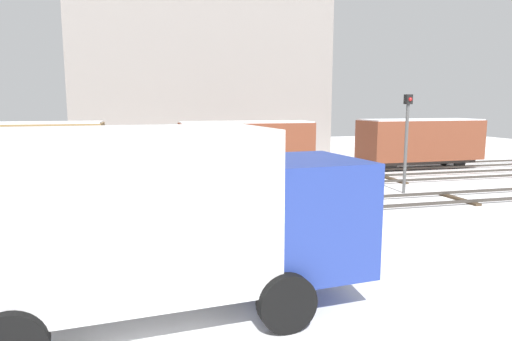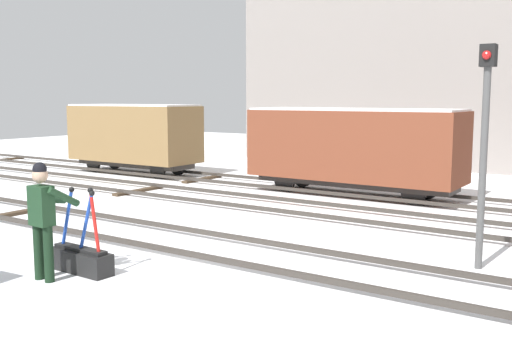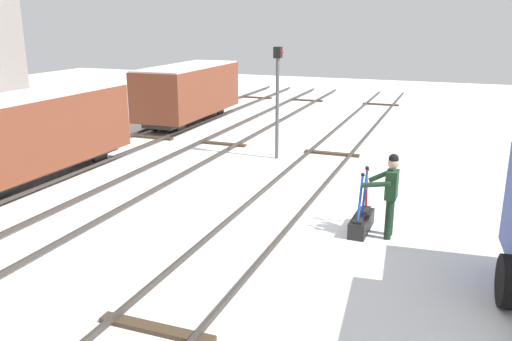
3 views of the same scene
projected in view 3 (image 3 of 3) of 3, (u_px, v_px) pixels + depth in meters
ground_plane at (278, 208)px, 13.46m from camera, size 60.00×60.00×0.00m
track_main_line at (278, 204)px, 13.42m from camera, size 44.00×1.94×0.18m
track_siding_near at (134, 186)px, 14.88m from camera, size 44.00×1.94×0.18m
track_siding_far at (46, 175)px, 15.94m from camera, size 44.00×1.94×0.18m
switch_lever_frame at (362, 221)px, 11.98m from camera, size 1.25×0.39×1.44m
rail_worker at (390, 190)px, 11.44m from camera, size 0.54×0.72×1.88m
signal_post at (278, 91)px, 17.61m from camera, size 0.24×0.32×3.72m
freight_car_far_end at (37, 131)px, 15.43m from camera, size 6.25×2.05×2.56m
freight_car_near_switch at (189, 91)px, 23.81m from camera, size 6.39×2.39×2.59m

